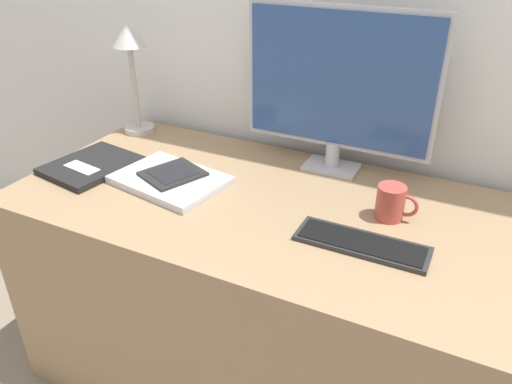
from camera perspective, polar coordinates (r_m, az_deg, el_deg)
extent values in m
cube|color=#997A56|center=(1.59, 2.63, -12.43)|extent=(1.55, 0.71, 0.70)
cube|color=#B7B7BC|center=(1.60, 8.62, 2.87)|extent=(0.17, 0.11, 0.01)
cylinder|color=#B7B7BC|center=(1.58, 8.74, 4.35)|extent=(0.04, 0.04, 0.08)
cube|color=#B7B7BC|center=(1.50, 9.49, 12.55)|extent=(0.58, 0.01, 0.42)
cube|color=#2D4C84|center=(1.50, 9.39, 12.48)|extent=(0.55, 0.01, 0.39)
cube|color=#282828|center=(1.24, 11.99, -5.81)|extent=(0.32, 0.11, 0.01)
cube|color=black|center=(1.24, 11.99, -5.60)|extent=(0.30, 0.09, 0.00)
cube|color=#BCBCC1|center=(1.51, -9.77, 1.17)|extent=(0.35, 0.28, 0.01)
cube|color=silver|center=(1.51, -9.80, 1.55)|extent=(0.35, 0.28, 0.01)
cube|color=black|center=(1.51, -9.50, 2.07)|extent=(0.20, 0.21, 0.01)
cube|color=black|center=(1.51, -9.52, 2.24)|extent=(0.15, 0.15, 0.00)
cylinder|color=#BCB7AD|center=(1.91, -13.15, 7.05)|extent=(0.11, 0.11, 0.02)
cylinder|color=#BCB7AD|center=(1.86, -13.69, 11.48)|extent=(0.02, 0.02, 0.29)
cone|color=#BCB7AD|center=(1.82, -14.40, 17.05)|extent=(0.11, 0.11, 0.08)
cube|color=black|center=(1.66, -18.29, 2.90)|extent=(0.26, 0.30, 0.02)
cube|color=silver|center=(1.64, -19.28, 2.67)|extent=(0.13, 0.07, 0.00)
cylinder|color=#B7473D|center=(1.35, 15.10, -1.15)|extent=(0.07, 0.07, 0.09)
torus|color=#B7473D|center=(1.34, 16.81, -1.54)|extent=(0.06, 0.01, 0.06)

